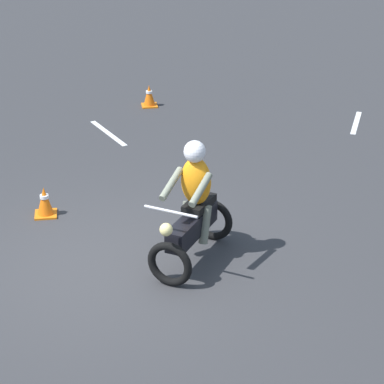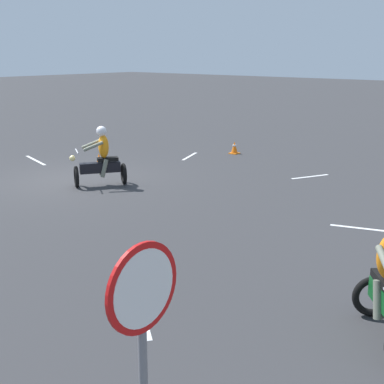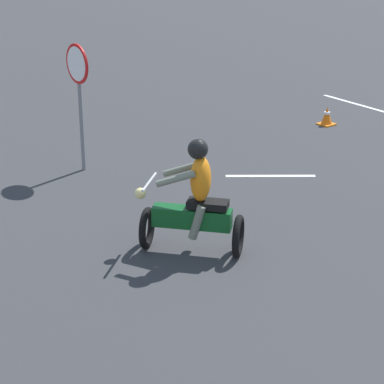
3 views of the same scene
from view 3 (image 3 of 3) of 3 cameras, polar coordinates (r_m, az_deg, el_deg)
name	(u,v)px [view 3 (image 3 of 3)]	position (r m, az deg, el deg)	size (l,w,h in m)	color
motorcycle_rider_background	(194,204)	(10.24, 0.19, -0.92)	(1.46, 1.35, 1.66)	black
stop_sign	(78,82)	(13.32, -8.65, 8.31)	(0.70, 0.08, 2.30)	slate
traffic_cone_mid_center	(327,116)	(16.58, 10.24, 5.69)	(0.32, 0.32, 0.39)	orange
lane_stripe_e	(355,104)	(18.48, 12.33, 6.60)	(0.10, 2.05, 0.01)	silver
lane_stripe_ne	(270,176)	(13.41, 6.00, 1.24)	(0.10, 1.60, 0.01)	silver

